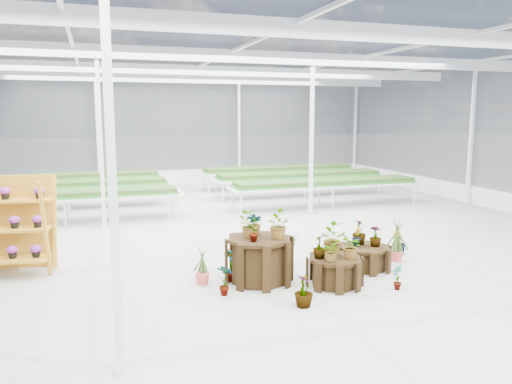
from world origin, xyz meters
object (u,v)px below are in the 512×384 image
object	(u,v)px
plinth_mid	(335,271)
shelf_rack	(4,226)
plinth_tall	(259,260)
plinth_low	(364,257)

from	to	relation	value
plinth_mid	shelf_rack	world-z (taller)	shelf_rack
plinth_tall	plinth_mid	size ratio (longest dim) A/B	1.23
plinth_tall	plinth_low	world-z (taller)	plinth_tall
plinth_low	shelf_rack	xyz separation A→B (m)	(-6.60, 1.81, 0.69)
plinth_tall	shelf_rack	distance (m)	4.82
plinth_mid	shelf_rack	bearing A→B (deg)	155.89
plinth_mid	plinth_low	xyz separation A→B (m)	(1.00, 0.70, -0.03)
plinth_mid	plinth_tall	bearing A→B (deg)	153.43
plinth_mid	plinth_low	world-z (taller)	plinth_mid
plinth_mid	shelf_rack	distance (m)	6.17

